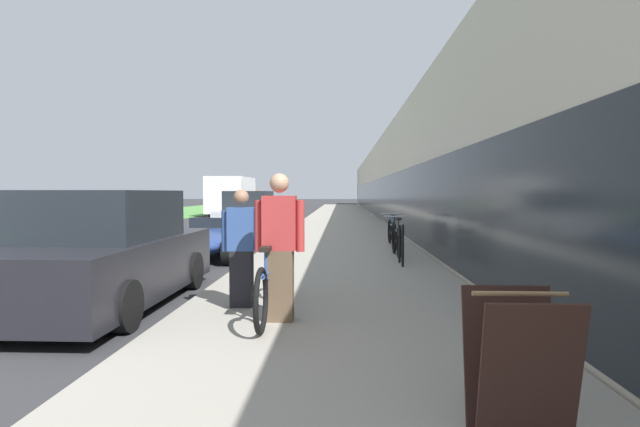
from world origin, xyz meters
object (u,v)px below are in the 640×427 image
at_px(person_bystander, 242,248).
at_px(person_rider, 280,247).
at_px(tandem_bicycle, 273,283).
at_px(vintage_roadster_curbside, 207,241).
at_px(sandwich_board_sign, 519,366).
at_px(parked_sedan_curbside, 103,254).
at_px(cruiser_bike_nearest, 397,240).
at_px(moving_truck, 233,196).
at_px(parked_sedan_far, 249,216).
at_px(cruiser_bike_middle, 392,232).
at_px(bike_rack_hoop, 401,240).

bearing_deg(person_bystander, person_rider, -49.66).
distance_m(tandem_bicycle, vintage_roadster_curbside, 6.22).
distance_m(sandwich_board_sign, parked_sedan_curbside, 5.77).
bearing_deg(cruiser_bike_nearest, person_bystander, -116.24).
xyz_separation_m(person_bystander, moving_truck, (-6.05, 27.05, 0.45)).
bearing_deg(tandem_bicycle, parked_sedan_curbside, 163.00).
bearing_deg(tandem_bicycle, moving_truck, 103.35).
bearing_deg(person_bystander, moving_truck, 102.61).
bearing_deg(parked_sedan_far, parked_sedan_curbside, -89.99).
height_order(person_rider, moving_truck, moving_truck).
height_order(tandem_bicycle, person_rider, person_rider).
bearing_deg(parked_sedan_curbside, cruiser_bike_middle, 56.82).
height_order(bike_rack_hoop, cruiser_bike_nearest, cruiser_bike_nearest).
relative_size(cruiser_bike_middle, parked_sedan_curbside, 0.42).
relative_size(parked_sedan_far, moving_truck, 0.62).
height_order(person_bystander, parked_sedan_far, parked_sedan_far).
bearing_deg(vintage_roadster_curbside, person_rider, -67.56).
xyz_separation_m(parked_sedan_far, moving_truck, (-4.03, 15.74, 0.58)).
bearing_deg(bike_rack_hoop, vintage_roadster_curbside, 160.83).
relative_size(cruiser_bike_nearest, sandwich_board_sign, 2.02).
bearing_deg(person_bystander, sandwich_board_sign, -55.25).
bearing_deg(bike_rack_hoop, person_rider, -113.12).
relative_size(person_bystander, parked_sedan_far, 0.36).
bearing_deg(sandwich_board_sign, cruiser_bike_nearest, 88.56).
distance_m(tandem_bicycle, person_bystander, 0.70).
distance_m(parked_sedan_curbside, vintage_roadster_curbside, 5.00).
bearing_deg(parked_sedan_far, cruiser_bike_nearest, -53.08).
xyz_separation_m(cruiser_bike_middle, sandwich_board_sign, (-0.33, -10.95, 0.08)).
xyz_separation_m(person_bystander, parked_sedan_curbside, (-2.01, 0.38, -0.14)).
distance_m(bike_rack_hoop, vintage_roadster_curbside, 4.69).
bearing_deg(parked_sedan_curbside, vintage_roadster_curbside, 88.94).
height_order(person_bystander, bike_rack_hoop, person_bystander).
bearing_deg(person_bystander, parked_sedan_far, 100.10).
distance_m(parked_sedan_curbside, parked_sedan_far, 10.92).
relative_size(person_bystander, cruiser_bike_nearest, 0.83).
bearing_deg(cruiser_bike_nearest, person_rider, -108.64).
bearing_deg(person_rider, bike_rack_hoop, 66.88).
distance_m(person_rider, vintage_roadster_curbside, 6.57).
bearing_deg(cruiser_bike_middle, tandem_bicycle, -105.69).
xyz_separation_m(sandwich_board_sign, parked_sedan_far, (-4.37, 14.70, 0.18)).
distance_m(parked_sedan_curbside, moving_truck, 26.97).
height_order(person_bystander, cruiser_bike_nearest, person_bystander).
height_order(tandem_bicycle, bike_rack_hoop, tandem_bicycle).
bearing_deg(tandem_bicycle, cruiser_bike_middle, 74.31).
distance_m(cruiser_bike_nearest, parked_sedan_curbside, 6.66).
bearing_deg(parked_sedan_far, moving_truck, 104.38).
bearing_deg(vintage_roadster_curbside, sandwich_board_sign, -64.01).
distance_m(sandwich_board_sign, moving_truck, 31.58).
distance_m(person_rider, cruiser_bike_middle, 8.53).
height_order(cruiser_bike_nearest, moving_truck, moving_truck).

